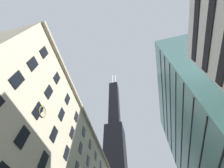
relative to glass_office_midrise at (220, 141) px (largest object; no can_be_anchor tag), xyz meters
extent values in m
cube|color=tan|center=(-29.71, 1.68, 5.94)|extent=(0.70, 66.30, 0.60)
cube|color=black|center=(-29.91, -22.47, -10.61)|extent=(0.14, 1.40, 2.20)
cube|color=black|center=(-29.91, -17.47, -10.61)|extent=(0.14, 1.40, 2.20)
cube|color=black|center=(-29.91, -27.47, -6.41)|extent=(0.14, 1.40, 2.20)
cube|color=black|center=(-29.91, -22.47, -6.41)|extent=(0.14, 1.40, 2.20)
cube|color=black|center=(-29.91, -17.47, -6.41)|extent=(0.14, 1.40, 2.20)
cube|color=black|center=(-29.91, -12.47, -6.41)|extent=(0.14, 1.40, 2.20)
cube|color=black|center=(-29.91, -7.47, -6.41)|extent=(0.14, 1.40, 2.20)
cube|color=black|center=(-29.91, -27.47, -2.21)|extent=(0.14, 1.40, 2.20)
cube|color=black|center=(-29.91, -22.47, -2.21)|extent=(0.14, 1.40, 2.20)
cube|color=black|center=(-29.91, -17.47, -2.21)|extent=(0.14, 1.40, 2.20)
cube|color=black|center=(-29.91, -12.47, -2.21)|extent=(0.14, 1.40, 2.20)
cube|color=black|center=(-29.91, -7.47, -2.21)|extent=(0.14, 1.40, 2.20)
cube|color=black|center=(-29.91, -2.47, -2.21)|extent=(0.14, 1.40, 2.20)
cube|color=black|center=(-29.91, -27.47, 1.99)|extent=(0.14, 1.40, 2.20)
cube|color=black|center=(-29.91, -22.47, 1.99)|extent=(0.14, 1.40, 2.20)
cube|color=black|center=(-29.91, -17.47, 1.99)|extent=(0.14, 1.40, 2.20)
cube|color=black|center=(-29.91, -12.47, 1.99)|extent=(0.14, 1.40, 2.20)
cube|color=black|center=(-29.91, -7.47, 1.99)|extent=(0.14, 1.40, 2.20)
cube|color=black|center=(-29.91, -2.47, 1.99)|extent=(0.14, 1.40, 2.20)
cube|color=black|center=(-29.91, 2.53, 1.99)|extent=(0.14, 1.40, 2.20)
cube|color=black|center=(-29.91, 7.53, 1.99)|extent=(0.14, 1.40, 2.20)
torus|color=olive|center=(-29.84, -21.70, -5.85)|extent=(0.15, 1.62, 1.62)
cylinder|color=silver|center=(-29.88, -21.70, -5.85)|extent=(0.05, 1.40, 1.40)
cube|color=black|center=(-29.81, -21.88, -5.87)|extent=(0.03, 0.42, 0.13)
cube|color=black|center=(-29.81, -21.47, -5.66)|extent=(0.03, 0.52, 0.43)
cube|color=black|center=(-39.16, 73.23, 42.94)|extent=(15.78, 15.78, 55.54)
cube|color=black|center=(-39.16, 73.23, 105.42)|extent=(10.15, 10.15, 69.42)
cylinder|color=silver|center=(-41.19, 73.23, 153.19)|extent=(1.20, 1.20, 26.13)
cylinder|color=silver|center=(-37.14, 73.23, 153.19)|extent=(1.20, 1.20, 26.13)
cube|color=black|center=(-8.01, -27.97, -5.01)|extent=(0.16, 10.19, 1.10)
cube|color=black|center=(-8.01, -27.97, -2.01)|extent=(0.16, 10.19, 1.10)
cube|color=slate|center=(0.00, 0.00, 0.00)|extent=(15.92, 34.87, 46.02)
cube|color=black|center=(-8.00, 0.00, -3.01)|extent=(0.12, 33.87, 0.24)
cube|color=black|center=(-8.00, 0.00, 0.99)|extent=(0.12, 33.87, 0.24)
cube|color=black|center=(-8.00, 0.00, 4.99)|extent=(0.12, 33.87, 0.24)
cube|color=black|center=(-8.00, 0.00, 8.99)|extent=(0.12, 33.87, 0.24)
cube|color=black|center=(-8.00, 0.00, 12.99)|extent=(0.12, 33.87, 0.24)
cube|color=black|center=(-8.00, 0.00, 16.99)|extent=(0.12, 33.87, 0.24)
camera|label=1|loc=(-17.05, -34.11, -21.43)|focal=24.43mm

